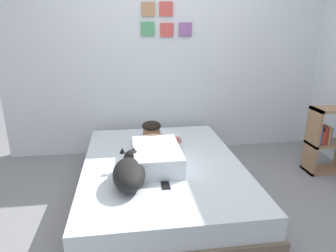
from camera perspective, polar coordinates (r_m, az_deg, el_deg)
name	(u,v)px	position (r m, az deg, el deg)	size (l,w,h in m)	color
ground_plane	(189,211)	(2.81, 4.10, -15.87)	(12.01, 12.01, 0.00)	gray
back_wall	(166,54)	(3.84, -0.34, 13.45)	(4.01, 0.12, 2.50)	silver
bed	(162,179)	(2.95, -1.10, -10.01)	(1.51, 2.05, 0.36)	#726051
pillow	(158,136)	(3.36, -1.87, -1.88)	(0.52, 0.32, 0.11)	silver
person_lying	(155,149)	(2.88, -2.47, -4.37)	(0.43, 0.92, 0.27)	silver
dog	(129,172)	(2.47, -7.33, -8.63)	(0.26, 0.57, 0.21)	black
coffee_cup	(175,141)	(3.26, 1.25, -2.84)	(0.12, 0.09, 0.07)	#D84C47
cell_phone	(165,185)	(2.46, -0.49, -11.13)	(0.07, 0.14, 0.01)	black
bookshelf	(327,140)	(3.79, 28.02, -2.29)	(0.45, 0.24, 0.75)	#997251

